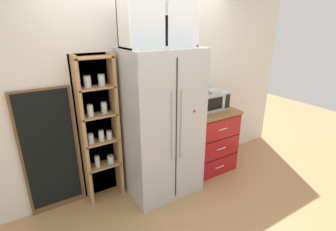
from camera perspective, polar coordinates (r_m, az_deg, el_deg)
The scene contains 12 objects.
ground_plane at distance 3.61m, azimuth -1.31°, elevation -15.75°, with size 10.62×10.62×0.00m, color tan.
wall_back_cream at distance 3.38m, azimuth -4.94°, elevation 5.68°, with size 4.93×0.10×2.55m, color silver.
refrigerator at distance 3.16m, azimuth -1.54°, elevation -1.91°, with size 0.89×0.70×1.86m.
pantry_shelf_column at distance 3.16m, azimuth -15.40°, elevation -2.57°, with size 0.48×0.25×1.81m.
counter_cabinet at distance 3.85m, azimuth 9.02°, elevation -5.39°, with size 0.75×0.58×0.94m.
microwave at distance 3.70m, azimuth 9.64°, elevation 3.42°, with size 0.44×0.33×0.26m.
coffee_maker at distance 3.63m, azimuth 9.48°, elevation 3.52°, with size 0.17×0.20×0.31m.
mug_navy at distance 3.47m, azimuth 6.66°, elevation 0.96°, with size 0.12×0.09×0.09m.
mug_sage at distance 3.69m, azimuth 9.13°, elevation 2.04°, with size 0.11×0.07×0.10m.
bottle_clear at distance 3.62m, azimuth 9.79°, elevation 2.86°, with size 0.07×0.07×0.27m.
upper_cabinet at distance 2.97m, azimuth -2.29°, elevation 21.73°, with size 0.86×0.32×0.69m.
chalkboard_menu at distance 3.17m, azimuth -24.97°, elevation -7.52°, with size 0.60×0.04×1.48m.
Camera 1 is at (-1.47, -2.52, 2.12)m, focal length 27.08 mm.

